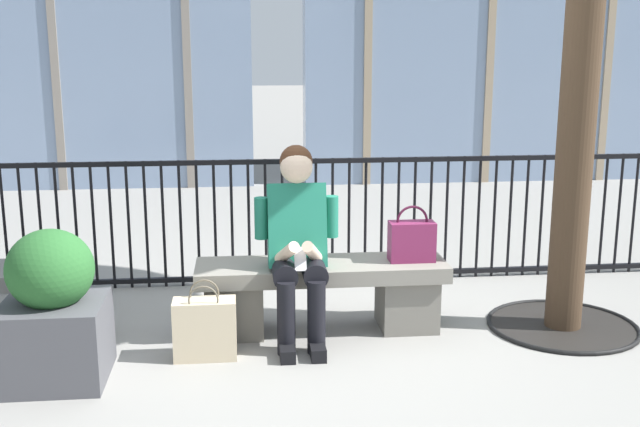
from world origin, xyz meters
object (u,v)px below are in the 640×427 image
(handbag_on_bench, at_px, (412,240))
(shopping_bag, at_px, (205,328))
(stone_bench, at_px, (322,289))
(seated_person_with_phone, at_px, (298,238))
(planter, at_px, (53,311))

(handbag_on_bench, xyz_separation_m, shopping_bag, (-1.31, -0.38, -0.40))
(stone_bench, distance_m, handbag_on_bench, 0.66)
(seated_person_with_phone, relative_size, shopping_bag, 2.61)
(stone_bench, relative_size, shopping_bag, 3.45)
(stone_bench, distance_m, planter, 1.65)
(stone_bench, bearing_deg, shopping_bag, -152.14)
(seated_person_with_phone, distance_m, shopping_bag, 0.78)
(handbag_on_bench, relative_size, shopping_bag, 0.78)
(stone_bench, bearing_deg, seated_person_with_phone, -141.43)
(seated_person_with_phone, bearing_deg, handbag_on_bench, 9.09)
(stone_bench, distance_m, seated_person_with_phone, 0.43)
(seated_person_with_phone, height_order, shopping_bag, seated_person_with_phone)
(stone_bench, height_order, shopping_bag, shopping_bag)
(handbag_on_bench, bearing_deg, seated_person_with_phone, -170.91)
(handbag_on_bench, bearing_deg, planter, -164.53)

